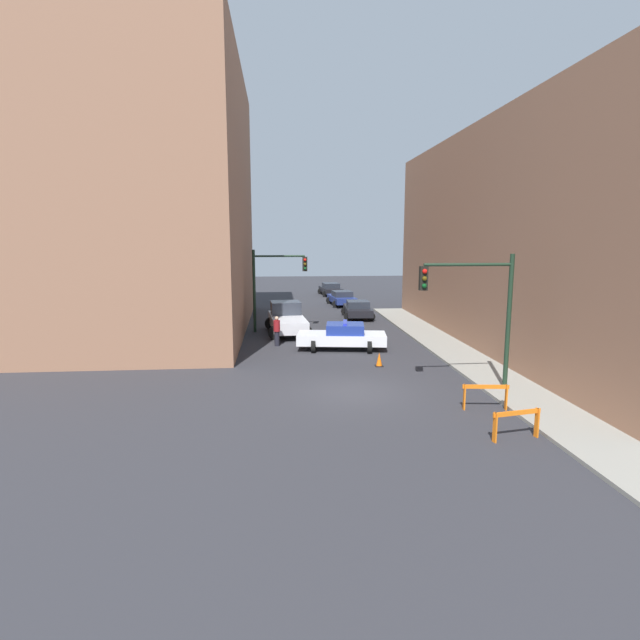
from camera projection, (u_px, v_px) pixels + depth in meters
name	position (u px, v px, depth m)	size (l,w,h in m)	color
ground_plane	(354.00, 391.00, 19.43)	(120.00, 120.00, 0.00)	#2D2D33
sidewalk_right	(508.00, 386.00, 19.95)	(2.40, 44.00, 0.12)	gray
building_corner_left	(130.00, 200.00, 30.86)	(14.00, 20.00, 16.49)	#93664C
building_right	(574.00, 238.00, 27.47)	(12.00, 28.00, 11.84)	#93664C
traffic_light_near	(480.00, 301.00, 18.92)	(3.64, 0.35, 5.20)	black
traffic_light_far	(272.00, 279.00, 31.29)	(3.44, 0.35, 5.20)	black
police_car	(342.00, 336.00, 26.66)	(4.90, 2.76, 1.52)	white
white_truck	(287.00, 319.00, 31.29)	(2.93, 5.55, 1.90)	silver
parked_car_near	(358.00, 309.00, 37.24)	(2.41, 4.38, 1.31)	black
parked_car_mid	(342.00, 298.00, 44.23)	(2.56, 4.46, 1.31)	navy
parked_car_far	(331.00, 289.00, 52.10)	(2.54, 4.45, 1.31)	black
pedestrian_crossing	(277.00, 331.00, 27.51)	(0.41, 0.41, 1.66)	black
barrier_front	(517.00, 420.00, 14.67)	(1.58, 0.43, 0.90)	orange
barrier_mid	(486.00, 393.00, 17.24)	(1.60, 0.33, 0.90)	orange
traffic_cone	(379.00, 360.00, 23.20)	(0.36, 0.36, 0.66)	black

